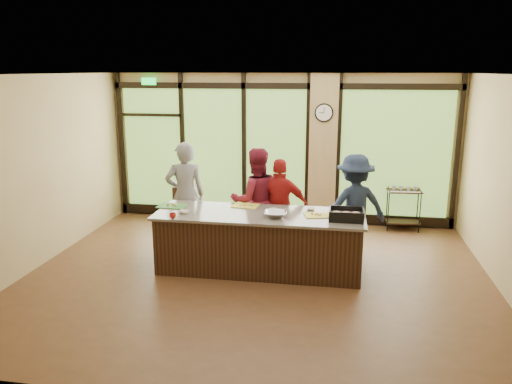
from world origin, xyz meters
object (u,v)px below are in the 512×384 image
(roasting_pan, at_px, (346,217))
(flower_stand, at_px, (185,205))
(cook_left, at_px, (185,195))
(bar_cart, at_px, (404,204))
(cook_right, at_px, (354,206))
(island_base, at_px, (260,243))

(roasting_pan, height_order, flower_stand, roasting_pan)
(cook_left, xyz_separation_m, flower_stand, (-0.41, 1.23, -0.53))
(bar_cart, bearing_deg, cook_right, -126.95)
(cook_right, bearing_deg, flower_stand, -41.09)
(cook_right, xyz_separation_m, roasting_pan, (-0.14, -0.98, 0.10))
(roasting_pan, height_order, bar_cart, roasting_pan)
(roasting_pan, relative_size, flower_stand, 0.62)
(island_base, relative_size, roasting_pan, 6.19)
(bar_cart, bearing_deg, cook_left, -162.43)
(cook_right, height_order, roasting_pan, cook_right)
(island_base, bearing_deg, bar_cart, 45.04)
(cook_left, relative_size, cook_right, 1.08)
(cook_left, relative_size, roasting_pan, 3.73)
(cook_left, bearing_deg, cook_right, 159.52)
(flower_stand, xyz_separation_m, bar_cart, (4.31, 0.37, 0.12))
(roasting_pan, distance_m, bar_cart, 2.84)
(cook_left, bearing_deg, island_base, 128.83)
(flower_stand, bearing_deg, island_base, -54.23)
(island_base, relative_size, flower_stand, 3.81)
(roasting_pan, bearing_deg, bar_cart, 66.71)
(cook_right, relative_size, flower_stand, 2.13)
(cook_left, bearing_deg, roasting_pan, 139.85)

